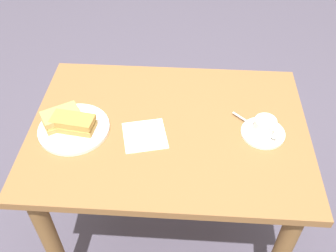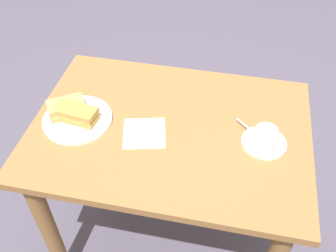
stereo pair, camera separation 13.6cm
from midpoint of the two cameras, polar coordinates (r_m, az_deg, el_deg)
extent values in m
plane|color=#4D4757|center=(2.00, -1.90, -15.64)|extent=(6.00, 6.00, 0.00)
cube|color=brown|center=(1.41, -2.61, -0.69)|extent=(1.02, 0.73, 0.03)
cylinder|color=brown|center=(1.90, 11.85, -2.92)|extent=(0.07, 0.07, 0.72)
cylinder|color=brown|center=(1.96, -14.20, -1.68)|extent=(0.07, 0.07, 0.72)
cylinder|color=brown|center=(1.64, -19.25, -16.66)|extent=(0.07, 0.07, 0.72)
cylinder|color=white|center=(1.44, -16.53, -0.50)|extent=(0.26, 0.26, 0.01)
cube|color=#B18842|center=(1.42, -16.55, -0.17)|extent=(0.16, 0.09, 0.02)
cube|color=#D4CC6E|center=(1.41, -16.68, 0.27)|extent=(0.15, 0.08, 0.01)
cube|color=#AE823B|center=(1.40, -16.80, 0.71)|extent=(0.16, 0.09, 0.02)
cube|color=tan|center=(1.45, -18.14, 0.58)|extent=(0.15, 0.14, 0.02)
cube|color=#D5D271|center=(1.44, -18.29, 1.04)|extent=(0.14, 0.13, 0.01)
cube|color=tan|center=(1.43, -18.43, 1.51)|extent=(0.15, 0.14, 0.02)
cylinder|color=white|center=(1.39, 11.34, -1.17)|extent=(0.16, 0.16, 0.01)
cylinder|color=white|center=(1.37, 11.54, -0.16)|extent=(0.08, 0.08, 0.06)
cylinder|color=#A87040|center=(1.35, 11.70, 0.61)|extent=(0.07, 0.07, 0.01)
torus|color=white|center=(1.35, 12.77, -1.27)|extent=(0.03, 0.04, 0.04)
cube|color=silver|center=(1.43, 8.22, 1.14)|extent=(0.06, 0.06, 0.00)
ellipsoid|color=silver|center=(1.41, 9.67, 0.21)|extent=(0.03, 0.03, 0.01)
cube|color=white|center=(1.37, -6.34, -1.57)|extent=(0.18, 0.18, 0.00)
camera|label=1|loc=(0.07, -92.87, -2.85)|focal=40.72mm
camera|label=2|loc=(0.07, 87.13, 2.85)|focal=40.72mm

